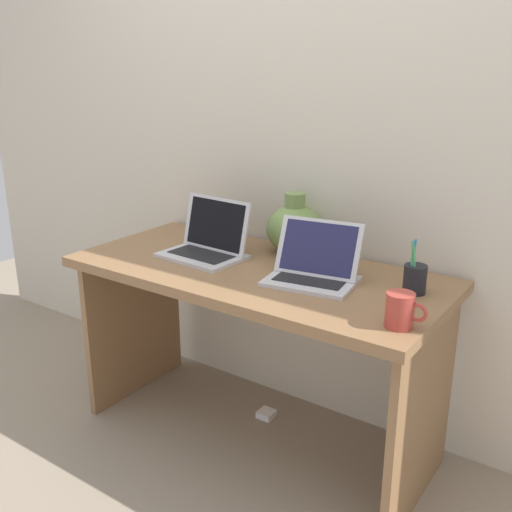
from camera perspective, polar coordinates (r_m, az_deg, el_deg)
ground_plane at (r=2.64m, az=-0.00°, el=-16.92°), size 6.00×6.00×0.00m
back_wall at (r=2.50m, az=5.06°, el=10.77°), size 4.40×0.04×2.40m
desk at (r=2.35m, az=-0.00°, el=-5.00°), size 1.48×0.68×0.76m
laptop_left at (r=2.43m, az=-4.60°, el=1.44°), size 0.34×0.26×0.23m
laptop_right at (r=2.16m, az=5.65°, el=-0.95°), size 0.35×0.28×0.21m
green_vase at (r=2.46m, az=3.71°, el=2.73°), size 0.24×0.24×0.25m
coffee_mug at (r=1.83m, az=13.77°, el=-5.10°), size 0.13×0.09×0.11m
pen_cup at (r=2.10m, az=15.06°, el=-2.09°), size 0.08×0.08×0.19m
power_brick at (r=2.75m, az=1.01°, el=-14.98°), size 0.07×0.07×0.03m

